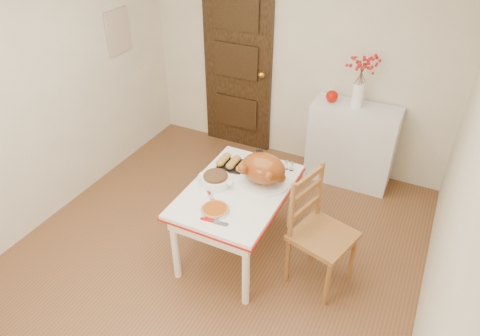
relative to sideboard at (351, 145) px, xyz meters
The scene contains 19 objects.
floor 1.99m from the sideboard, 113.34° to the right, with size 3.50×4.00×0.00m, color brown.
wall_back 1.13m from the sideboard, 164.01° to the left, with size 3.50×0.00×2.50m, color beige.
wall_left 3.19m from the sideboard, 144.74° to the right, with size 0.00×4.00×2.50m, color beige.
wall_right 2.18m from the sideboard, 61.11° to the right, with size 0.00×4.00×2.50m, color beige.
door_back 1.59m from the sideboard, behind, with size 0.85×0.06×2.06m, color black.
photo_board 2.77m from the sideboard, 166.93° to the right, with size 0.03×0.35×0.45m, color beige.
sideboard is the anchor object (origin of this frame).
kitchen_table 1.68m from the sideboard, 111.15° to the right, with size 0.80×1.17×0.70m, color white, non-canonical shape.
chair_oak 1.58m from the sideboard, 84.03° to the right, with size 0.45×0.45×1.02m, color brown, non-canonical shape.
berry_vase 0.71m from the sideboard, behind, with size 0.27×0.27×0.53m, color white, non-canonical shape.
apple 0.58m from the sideboard, behind, with size 0.13×0.13×0.13m, color #B20A00.
turkey_platter 1.52m from the sideboard, 107.59° to the right, with size 0.44×0.36×0.28m, color brown, non-canonical shape.
pumpkin_pie 2.02m from the sideboard, 108.32° to the right, with size 0.22×0.22×0.05m, color #993F0C.
stuffing_dish 1.80m from the sideboard, 116.61° to the right, with size 0.31×0.24×0.12m, color brown, non-canonical shape.
rolls_tray 1.53m from the sideboard, 121.53° to the right, with size 0.29×0.22×0.08m, color olive, non-canonical shape.
pie_server 2.11m from the sideboard, 105.92° to the right, with size 0.22×0.06×0.01m, color silver, non-canonical shape.
carving_knife 1.93m from the sideboard, 113.08° to the right, with size 0.24×0.06×0.01m, color silver, non-canonical shape.
drinking_glass 1.30m from the sideboard, 118.64° to the right, with size 0.07×0.07×0.12m, color white.
shaker_pair 1.19m from the sideboard, 106.19° to the right, with size 0.08×0.03×0.08m, color white, non-canonical shape.
Camera 1 is at (1.47, -2.41, 2.90)m, focal length 32.82 mm.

